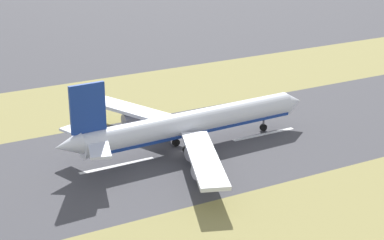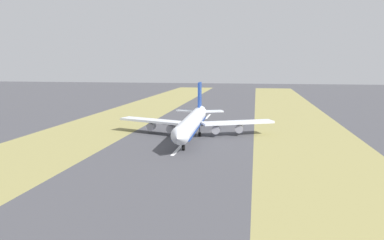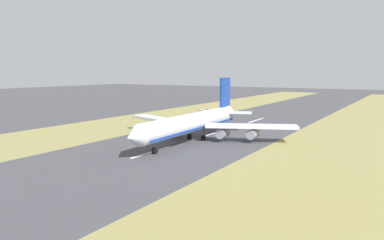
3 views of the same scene
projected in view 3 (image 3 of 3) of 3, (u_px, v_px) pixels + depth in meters
The scene contains 7 objects.
ground_plane at pixel (195, 139), 126.13m from camera, with size 800.00×800.00×0.00m, color #424247.
grass_median_west at pixel (336, 154), 103.16m from camera, with size 40.00×600.00×0.01m, color olive.
grass_median_east at pixel (98, 128), 149.09m from camera, with size 40.00×600.00×0.01m, color olive.
centreline_dash_near at pixel (256, 120), 173.28m from camera, with size 1.20×18.00×0.01m, color silver.
centreline_dash_mid at pixel (216, 132), 139.27m from camera, with size 1.20×18.00×0.01m, color silver.
centreline_dash_far at pixel (151, 152), 105.27m from camera, with size 1.20×18.00×0.01m, color silver.
airplane_main_jet at pixel (195, 122), 122.44m from camera, with size 64.10×67.15×20.20m.
Camera 3 is at (-62.96, 107.11, 22.65)m, focal length 35.00 mm.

